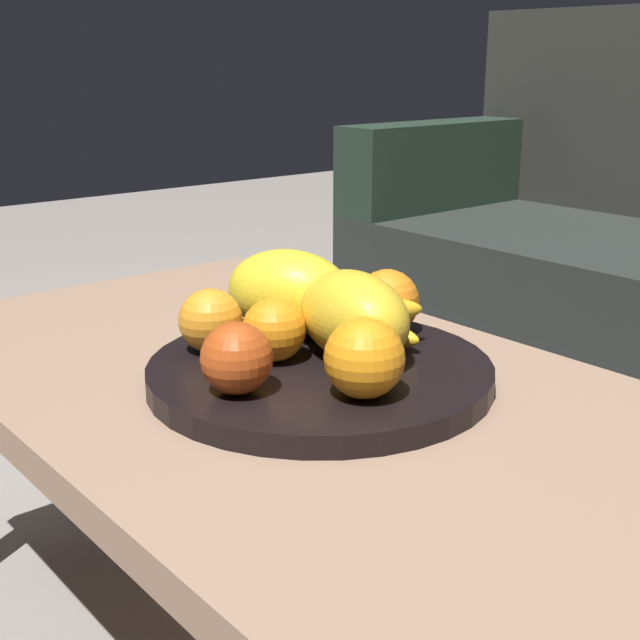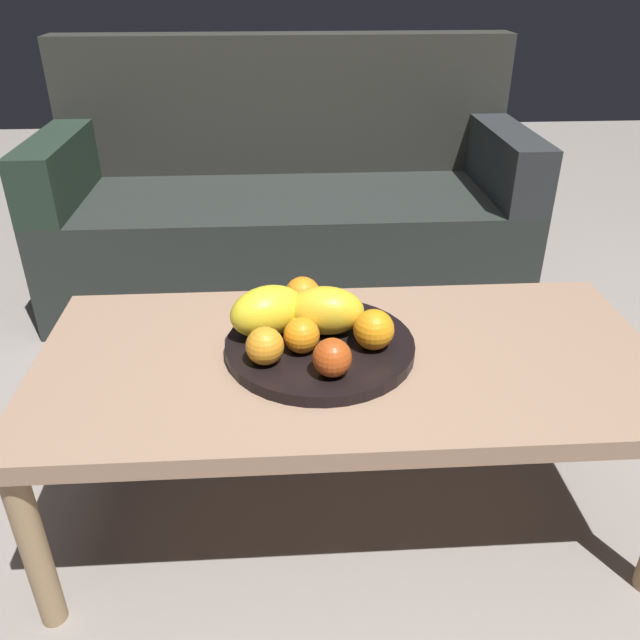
{
  "view_description": "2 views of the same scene",
  "coord_description": "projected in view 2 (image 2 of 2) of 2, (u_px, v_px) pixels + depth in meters",
  "views": [
    {
      "loc": [
        0.63,
        -0.56,
        0.78
      ],
      "look_at": [
        -0.06,
        0.02,
        0.5
      ],
      "focal_mm": 47.42,
      "sensor_mm": 36.0,
      "label": 1
    },
    {
      "loc": [
        -0.13,
        -1.12,
        1.14
      ],
      "look_at": [
        -0.06,
        0.02,
        0.5
      ],
      "focal_mm": 36.24,
      "sensor_mm": 36.0,
      "label": 2
    }
  ],
  "objects": [
    {
      "name": "orange_left",
      "position": [
        302.0,
        335.0,
        1.28
      ],
      "size": [
        0.07,
        0.07,
        0.07
      ],
      "primitive_type": "sphere",
      "color": "orange",
      "rests_on": "fruit_bowl"
    },
    {
      "name": "ground_plane",
      "position": [
        345.0,
        505.0,
        1.54
      ],
      "size": [
        8.0,
        8.0,
        0.0
      ],
      "primitive_type": "plane",
      "color": "gray"
    },
    {
      "name": "melon_large_front",
      "position": [
        268.0,
        311.0,
        1.33
      ],
      "size": [
        0.19,
        0.17,
        0.11
      ],
      "primitive_type": "ellipsoid",
      "rotation": [
        0.0,
        0.0,
        0.45
      ],
      "color": "yellow",
      "rests_on": "fruit_bowl"
    },
    {
      "name": "couch",
      "position": [
        287.0,
        211.0,
        2.44
      ],
      "size": [
        1.7,
        0.7,
        0.9
      ],
      "color": "#252A27",
      "rests_on": "ground_plane"
    },
    {
      "name": "fruit_bowl",
      "position": [
        320.0,
        346.0,
        1.34
      ],
      "size": [
        0.39,
        0.39,
        0.03
      ],
      "primitive_type": "cylinder",
      "color": "black",
      "rests_on": "coffee_table"
    },
    {
      "name": "orange_front",
      "position": [
        374.0,
        330.0,
        1.29
      ],
      "size": [
        0.08,
        0.08,
        0.08
      ],
      "primitive_type": "sphere",
      "color": "orange",
      "rests_on": "fruit_bowl"
    },
    {
      "name": "melon_smaller_beside",
      "position": [
        325.0,
        310.0,
        1.34
      ],
      "size": [
        0.17,
        0.12,
        0.1
      ],
      "primitive_type": "ellipsoid",
      "rotation": [
        0.0,
        0.0,
        -0.14
      ],
      "color": "yellow",
      "rests_on": "fruit_bowl"
    },
    {
      "name": "orange_right",
      "position": [
        265.0,
        346.0,
        1.24
      ],
      "size": [
        0.07,
        0.07,
        0.07
      ],
      "primitive_type": "sphere",
      "color": "orange",
      "rests_on": "fruit_bowl"
    },
    {
      "name": "coffee_table",
      "position": [
        348.0,
        372.0,
        1.35
      ],
      "size": [
        1.28,
        0.61,
        0.43
      ],
      "color": "#9E7B61",
      "rests_on": "ground_plane"
    },
    {
      "name": "banana_bunch",
      "position": [
        313.0,
        312.0,
        1.38
      ],
      "size": [
        0.16,
        0.14,
        0.06
      ],
      "color": "gold",
      "rests_on": "fruit_bowl"
    },
    {
      "name": "orange_back",
      "position": [
        303.0,
        295.0,
        1.42
      ],
      "size": [
        0.08,
        0.08,
        0.08
      ],
      "primitive_type": "sphere",
      "color": "orange",
      "rests_on": "fruit_bowl"
    },
    {
      "name": "apple_front",
      "position": [
        332.0,
        358.0,
        1.21
      ],
      "size": [
        0.07,
        0.07,
        0.07
      ],
      "primitive_type": "sphere",
      "color": "#BE4918",
      "rests_on": "fruit_bowl"
    }
  ]
}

